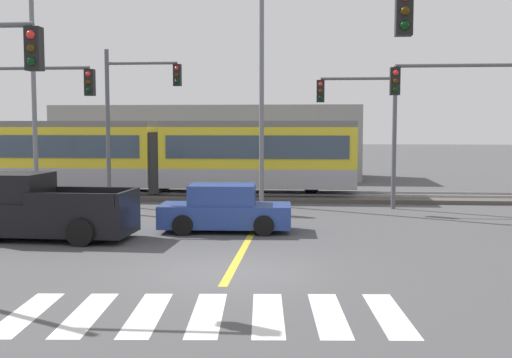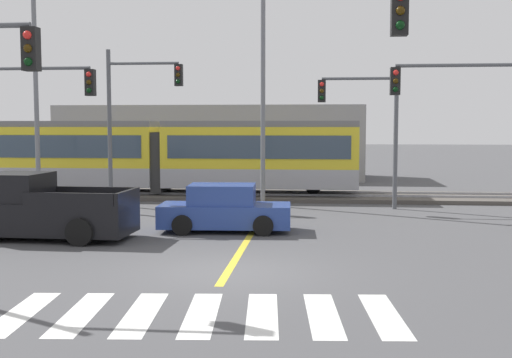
# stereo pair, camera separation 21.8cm
# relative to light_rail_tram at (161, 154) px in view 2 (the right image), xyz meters

# --- Properties ---
(ground_plane) EXTENTS (200.00, 200.00, 0.00)m
(ground_plane) POSITION_rel_light_rail_tram_xyz_m (5.35, -15.31, -2.05)
(ground_plane) COLOR #474749
(track_bed) EXTENTS (120.00, 4.00, 0.18)m
(track_bed) POSITION_rel_light_rail_tram_xyz_m (5.35, 0.01, -1.96)
(track_bed) COLOR #4C4742
(track_bed) RESTS_ON ground
(rail_near) EXTENTS (120.00, 0.08, 0.10)m
(rail_near) POSITION_rel_light_rail_tram_xyz_m (5.35, -0.71, -1.82)
(rail_near) COLOR #939399
(rail_near) RESTS_ON track_bed
(rail_far) EXTENTS (120.00, 0.08, 0.10)m
(rail_far) POSITION_rel_light_rail_tram_xyz_m (5.35, 0.73, -1.82)
(rail_far) COLOR #939399
(rail_far) RESTS_ON track_bed
(light_rail_tram) EXTENTS (18.50, 2.64, 3.43)m
(light_rail_tram) POSITION_rel_light_rail_tram_xyz_m (0.00, 0.00, 0.00)
(light_rail_tram) COLOR #9E9EA3
(light_rail_tram) RESTS_ON track_bed
(crosswalk_stripe_0) EXTENTS (0.77, 2.83, 0.01)m
(crosswalk_stripe_0) POSITION_rel_light_rail_tram_xyz_m (2.06, -18.94, -2.04)
(crosswalk_stripe_0) COLOR silver
(crosswalk_stripe_0) RESTS_ON ground
(crosswalk_stripe_1) EXTENTS (0.77, 2.83, 0.01)m
(crosswalk_stripe_1) POSITION_rel_light_rail_tram_xyz_m (3.16, -18.86, -2.04)
(crosswalk_stripe_1) COLOR silver
(crosswalk_stripe_1) RESTS_ON ground
(crosswalk_stripe_2) EXTENTS (0.77, 2.83, 0.01)m
(crosswalk_stripe_2) POSITION_rel_light_rail_tram_xyz_m (4.25, -18.77, -2.04)
(crosswalk_stripe_2) COLOR silver
(crosswalk_stripe_2) RESTS_ON ground
(crosswalk_stripe_3) EXTENTS (0.77, 2.83, 0.01)m
(crosswalk_stripe_3) POSITION_rel_light_rail_tram_xyz_m (5.35, -18.69, -2.04)
(crosswalk_stripe_3) COLOR silver
(crosswalk_stripe_3) RESTS_ON ground
(crosswalk_stripe_4) EXTENTS (0.77, 2.83, 0.01)m
(crosswalk_stripe_4) POSITION_rel_light_rail_tram_xyz_m (6.45, -18.61, -2.04)
(crosswalk_stripe_4) COLOR silver
(crosswalk_stripe_4) RESTS_ON ground
(crosswalk_stripe_5) EXTENTS (0.77, 2.83, 0.01)m
(crosswalk_stripe_5) POSITION_rel_light_rail_tram_xyz_m (7.54, -18.52, -2.04)
(crosswalk_stripe_5) COLOR silver
(crosswalk_stripe_5) RESTS_ON ground
(crosswalk_stripe_6) EXTENTS (0.77, 2.83, 0.01)m
(crosswalk_stripe_6) POSITION_rel_light_rail_tram_xyz_m (8.64, -18.44, -2.04)
(crosswalk_stripe_6) COLOR silver
(crosswalk_stripe_6) RESTS_ON ground
(lane_centre_line) EXTENTS (0.20, 14.70, 0.01)m
(lane_centre_line) POSITION_rel_light_rail_tram_xyz_m (5.35, -9.34, -2.05)
(lane_centre_line) COLOR gold
(lane_centre_line) RESTS_ON ground
(sedan_crossing) EXTENTS (4.27, 2.06, 1.52)m
(sedan_crossing) POSITION_rel_light_rail_tram_xyz_m (4.44, -9.59, -1.35)
(sedan_crossing) COLOR #284293
(sedan_crossing) RESTS_ON ground
(pickup_truck) EXTENTS (5.47, 2.39, 1.98)m
(pickup_truck) POSITION_rel_light_rail_tram_xyz_m (-0.93, -11.48, -1.21)
(pickup_truck) COLOR black
(pickup_truck) RESTS_ON ground
(traffic_light_mid_left) EXTENTS (4.25, 0.38, 5.84)m
(traffic_light_mid_left) POSITION_rel_light_rail_tram_xyz_m (-2.87, -8.48, 1.83)
(traffic_light_mid_left) COLOR #515459
(traffic_light_mid_left) RESTS_ON ground
(traffic_light_mid_right) EXTENTS (4.25, 0.38, 5.70)m
(traffic_light_mid_right) POSITION_rel_light_rail_tram_xyz_m (12.43, -8.44, 1.80)
(traffic_light_mid_right) COLOR #515459
(traffic_light_mid_right) RESTS_ON ground
(traffic_light_far_left) EXTENTS (3.25, 0.38, 6.57)m
(traffic_light_far_left) POSITION_rel_light_rail_tram_xyz_m (-0.35, -3.44, 2.18)
(traffic_light_far_left) COLOR #515459
(traffic_light_far_left) RESTS_ON ground
(traffic_light_far_right) EXTENTS (3.25, 0.38, 5.79)m
(traffic_light_far_right) POSITION_rel_light_rail_tram_xyz_m (9.47, -3.49, 1.73)
(traffic_light_far_right) COLOR #515459
(traffic_light_far_right) RESTS_ON ground
(street_lamp_west) EXTENTS (2.08, 0.28, 9.51)m
(street_lamp_west) POSITION_rel_light_rail_tram_xyz_m (-4.39, -3.43, 3.28)
(street_lamp_west) COLOR slate
(street_lamp_west) RESTS_ON ground
(street_lamp_centre) EXTENTS (2.29, 0.28, 9.42)m
(street_lamp_centre) POSITION_rel_light_rail_tram_xyz_m (5.30, -2.81, 3.27)
(street_lamp_centre) COLOR slate
(street_lamp_centre) RESTS_ON ground
(building_backdrop_far) EXTENTS (19.29, 6.00, 4.64)m
(building_backdrop_far) POSITION_rel_light_rail_tram_xyz_m (0.59, 11.46, 0.27)
(building_backdrop_far) COLOR gray
(building_backdrop_far) RESTS_ON ground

